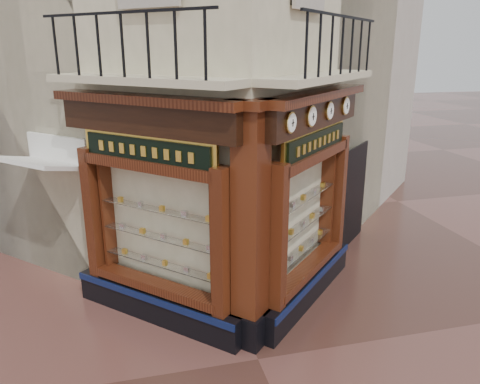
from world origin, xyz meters
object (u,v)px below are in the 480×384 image
object	(u,v)px
clock_c	(329,111)
clock_d	(345,106)
signboard_left	(146,151)
clock_a	(291,123)
clock_b	(311,116)
corner_pilaster	(250,232)
signboard_right	(316,142)
awning	(55,289)

from	to	relation	value
clock_c	clock_d	distance (m)	0.86
signboard_left	clock_c	bearing A→B (deg)	-133.05
clock_a	clock_b	size ratio (longest dim) A/B	0.92
corner_pilaster	clock_c	distance (m)	2.65
clock_b	clock_d	world-z (taller)	same
clock_a	signboard_left	size ratio (longest dim) A/B	0.16
corner_pilaster	signboard_right	xyz separation A→B (m)	(1.46, 1.01, 1.15)
signboard_right	signboard_left	bearing A→B (deg)	135.00
clock_a	signboard_right	size ratio (longest dim) A/B	0.17
awning	signboard_left	bearing A→B (deg)	-175.84
signboard_right	clock_a	bearing A→B (deg)	-175.23
clock_a	awning	world-z (taller)	clock_a
corner_pilaster	awning	xyz separation A→B (m)	(-3.38, 2.67, -1.95)
clock_a	signboard_left	world-z (taller)	clock_a
corner_pilaster	signboard_left	distance (m)	2.12
corner_pilaster	clock_a	bearing A→B (deg)	-45.21
clock_b	clock_c	bearing A→B (deg)	-0.00
clock_b	signboard_right	bearing A→B (deg)	11.44
signboard_left	signboard_right	world-z (taller)	signboard_left
clock_b	signboard_right	distance (m)	0.76
clock_b	awning	bearing A→B (deg)	109.92
clock_b	clock_d	bearing A→B (deg)	-0.00
clock_a	clock_d	xyz separation A→B (m)	(1.73, 1.73, 0.00)
clock_c	signboard_right	distance (m)	0.59
corner_pilaster	signboard_right	distance (m)	2.12
clock_c	signboard_right	size ratio (longest dim) A/B	0.17
clock_c	awning	distance (m)	6.44
clock_a	corner_pilaster	bearing A→B (deg)	134.79
clock_b	corner_pilaster	bearing A→B (deg)	160.47
corner_pilaster	signboard_right	bearing A→B (deg)	-10.25
signboard_right	corner_pilaster	bearing A→B (deg)	169.75
corner_pilaster	clock_b	size ratio (longest dim) A/B	11.39
corner_pilaster	clock_d	xyz separation A→B (m)	(2.33, 1.73, 1.67)
clock_c	corner_pilaster	bearing A→B (deg)	168.03
corner_pilaster	clock_c	size ratio (longest dim) A/B	12.20
clock_b	signboard_left	distance (m)	2.71
clock_a	clock_d	distance (m)	2.45
corner_pilaster	clock_b	world-z (taller)	corner_pilaster
awning	corner_pilaster	bearing A→B (deg)	-173.33
clock_d	signboard_right	size ratio (longest dim) A/B	0.18
awning	signboard_right	xyz separation A→B (m)	(4.84, -1.66, 3.10)
clock_c	signboard_right	world-z (taller)	clock_c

